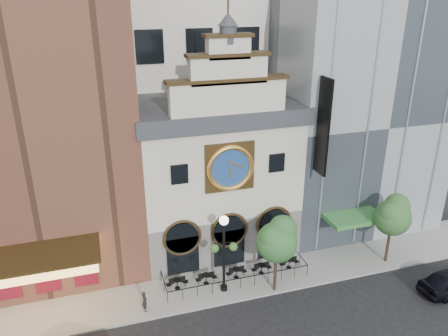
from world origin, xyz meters
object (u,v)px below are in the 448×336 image
at_px(bistro_3, 261,268).
at_px(bistro_4, 289,263).
at_px(lamppost, 224,245).
at_px(tree_left, 277,239).
at_px(tree_right, 393,215).
at_px(bistro_0, 177,283).
at_px(bistro_1, 206,278).
at_px(bistro_2, 236,272).
at_px(pedestrian, 145,301).

bearing_deg(bistro_3, bistro_4, 1.23).
bearing_deg(lamppost, tree_left, -7.27).
relative_size(bistro_3, lamppost, 0.26).
distance_m(bistro_4, tree_right, 8.70).
relative_size(bistro_0, tree_left, 0.28).
bearing_deg(bistro_4, bistro_1, -179.91).
relative_size(bistro_2, tree_left, 0.28).
height_order(lamppost, tree_left, lamppost).
distance_m(bistro_0, lamppost, 4.66).
distance_m(bistro_1, lamppost, 3.56).
bearing_deg(bistro_3, pedestrian, -170.31).
bearing_deg(lamppost, bistro_3, 25.65).
bearing_deg(tree_right, pedestrian, -179.34).
height_order(bistro_2, lamppost, lamppost).
xyz_separation_m(bistro_3, tree_right, (10.10, -1.31, 3.65)).
xyz_separation_m(bistro_1, bistro_3, (4.31, -0.04, 0.00)).
bearing_deg(tree_left, tree_right, 4.07).
relative_size(pedestrian, tree_left, 0.26).
relative_size(bistro_1, lamppost, 0.26).
height_order(bistro_0, lamppost, lamppost).
distance_m(bistro_0, bistro_3, 6.45).
distance_m(bistro_0, pedestrian, 3.03).
relative_size(bistro_4, lamppost, 0.26).
distance_m(bistro_2, bistro_3, 1.98).
xyz_separation_m(lamppost, tree_left, (3.54, -0.98, 0.46)).
xyz_separation_m(bistro_3, tree_left, (0.24, -2.01, 3.70)).
bearing_deg(bistro_4, tree_right, -9.92).
height_order(bistro_1, tree_right, tree_right).
bearing_deg(bistro_0, bistro_4, -0.42).
relative_size(pedestrian, tree_right, 0.27).
bearing_deg(lamppost, bistro_4, 19.17).
height_order(bistro_1, pedestrian, pedestrian).
height_order(bistro_2, pedestrian, pedestrian).
xyz_separation_m(bistro_4, tree_right, (7.79, -1.36, 3.65)).
xyz_separation_m(bistro_0, bistro_2, (4.47, -0.04, 0.00)).
height_order(tree_left, tree_right, tree_left).
distance_m(bistro_1, bistro_2, 2.33).
bearing_deg(tree_right, bistro_2, 173.46).
height_order(bistro_0, pedestrian, pedestrian).
distance_m(bistro_4, lamppost, 6.57).
height_order(bistro_4, pedestrian, pedestrian).
relative_size(bistro_3, tree_left, 0.28).
bearing_deg(lamppost, pedestrian, -166.64).
bearing_deg(bistro_1, bistro_2, 0.81).
height_order(bistro_0, bistro_1, same).
height_order(bistro_1, bistro_3, same).
relative_size(bistro_1, bistro_2, 1.00).
distance_m(bistro_4, tree_left, 4.71).
bearing_deg(tree_right, bistro_0, 175.08).
xyz_separation_m(bistro_3, pedestrian, (-8.97, -1.53, 0.28)).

